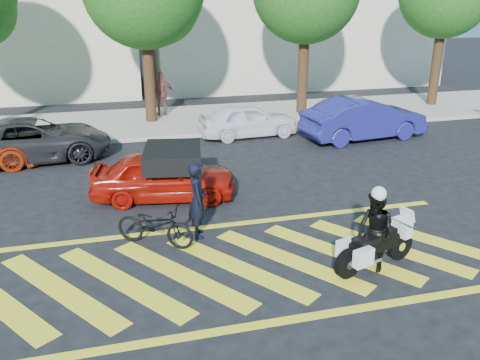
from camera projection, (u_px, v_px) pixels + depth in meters
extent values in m
plane|color=black|center=(212.00, 270.00, 9.85)|extent=(90.00, 90.00, 0.00)
cube|color=#9E998E|center=(152.00, 122.00, 20.71)|extent=(60.00, 5.00, 0.15)
cube|color=yellow|center=(60.00, 290.00, 9.18)|extent=(2.43, 3.21, 0.01)
cube|color=yellow|center=(123.00, 282.00, 9.45)|extent=(2.43, 3.21, 0.01)
cube|color=yellow|center=(181.00, 274.00, 9.71)|extent=(2.43, 3.21, 0.01)
cube|color=yellow|center=(237.00, 266.00, 9.97)|extent=(2.43, 3.21, 0.01)
cube|color=yellow|center=(290.00, 259.00, 10.23)|extent=(2.43, 3.21, 0.01)
cube|color=yellow|center=(340.00, 253.00, 10.50)|extent=(2.43, 3.21, 0.01)
cube|color=yellow|center=(387.00, 246.00, 10.76)|extent=(2.43, 3.21, 0.01)
cube|color=yellow|center=(433.00, 240.00, 11.02)|extent=(2.43, 3.21, 0.01)
cube|color=yellow|center=(236.00, 329.00, 8.13)|extent=(12.00, 0.20, 0.01)
cube|color=yellow|center=(195.00, 228.00, 11.57)|extent=(12.00, 0.20, 0.01)
cylinder|color=black|center=(149.00, 75.00, 20.04)|extent=(0.44, 0.44, 4.00)
sphere|color=#1C4D14|center=(160.00, 6.00, 19.56)|extent=(2.99, 2.99, 2.99)
cylinder|color=black|center=(303.00, 69.00, 21.59)|extent=(0.44, 0.44, 4.00)
sphere|color=#1C4D14|center=(316.00, 5.00, 21.12)|extent=(2.86, 2.86, 2.86)
cylinder|color=black|center=(436.00, 64.00, 23.14)|extent=(0.44, 0.44, 4.00)
sphere|color=#1C4D14|center=(452.00, 6.00, 22.69)|extent=(2.60, 2.60, 2.60)
imported|color=black|center=(198.00, 200.00, 10.97)|extent=(0.48, 0.66, 1.70)
imported|color=black|center=(155.00, 225.00, 10.68)|extent=(1.81, 1.46, 0.92)
cylinder|color=black|center=(348.00, 264.00, 9.50)|extent=(0.60, 0.29, 0.59)
cylinder|color=silver|center=(348.00, 264.00, 9.50)|extent=(0.21, 0.19, 0.18)
cylinder|color=black|center=(400.00, 246.00, 10.18)|extent=(0.60, 0.29, 0.59)
cylinder|color=silver|center=(400.00, 246.00, 10.18)|extent=(0.21, 0.19, 0.18)
cube|color=black|center=(374.00, 245.00, 9.74)|extent=(1.13, 0.54, 0.27)
cube|color=black|center=(385.00, 233.00, 9.81)|extent=(0.46, 0.37, 0.20)
cube|color=black|center=(366.00, 240.00, 9.57)|extent=(0.56, 0.43, 0.11)
cube|color=silver|center=(402.00, 227.00, 10.04)|extent=(0.30, 0.41, 0.36)
cube|color=silver|center=(346.00, 248.00, 9.68)|extent=(0.43, 0.27, 0.34)
cube|color=silver|center=(363.00, 258.00, 9.31)|extent=(0.43, 0.27, 0.34)
imported|color=black|center=(375.00, 232.00, 9.65)|extent=(0.79, 0.90, 1.57)
imported|color=#A01107|center=(164.00, 176.00, 13.05)|extent=(3.88, 2.09, 1.25)
imported|color=black|center=(32.00, 140.00, 16.06)|extent=(5.00, 2.61, 1.35)
imported|color=white|center=(248.00, 120.00, 18.77)|extent=(3.76, 1.71, 1.25)
imported|color=navy|center=(364.00, 119.00, 18.40)|extent=(4.73, 2.12, 1.51)
imported|color=brown|center=(162.00, 93.00, 21.26)|extent=(1.09, 0.45, 1.86)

